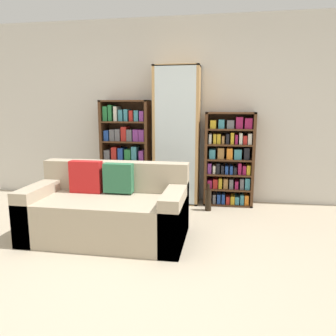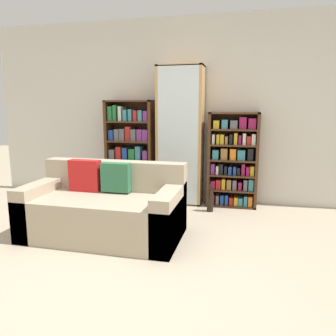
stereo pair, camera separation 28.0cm
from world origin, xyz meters
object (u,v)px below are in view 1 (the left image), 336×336
object	(u,v)px
bookshelf_left	(126,153)
wine_bottle	(208,200)
couch	(108,211)
bookshelf_right	(229,160)
display_cabinet	(177,137)

from	to	relation	value
bookshelf_left	wine_bottle	bearing A→B (deg)	-16.24
couch	bookshelf_right	world-z (taller)	bookshelf_right
couch	wine_bottle	bearing A→B (deg)	47.14
couch	bookshelf_left	distance (m)	1.57
bookshelf_left	wine_bottle	distance (m)	1.45
bookshelf_left	bookshelf_right	xyz separation A→B (m)	(1.55, -0.00, -0.07)
bookshelf_left	bookshelf_right	size ratio (longest dim) A/B	1.13
couch	display_cabinet	distance (m)	1.72
bookshelf_right	wine_bottle	bearing A→B (deg)	-126.59
display_cabinet	wine_bottle	world-z (taller)	display_cabinet
couch	display_cabinet	size ratio (longest dim) A/B	0.85
display_cabinet	bookshelf_right	world-z (taller)	display_cabinet
bookshelf_right	wine_bottle	distance (m)	0.68
display_cabinet	bookshelf_left	bearing A→B (deg)	178.78
bookshelf_left	display_cabinet	world-z (taller)	display_cabinet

